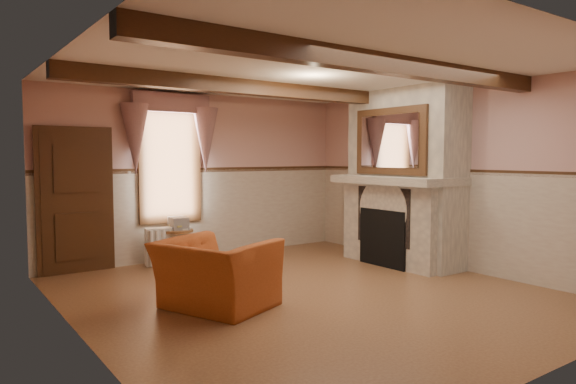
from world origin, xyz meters
TOP-DOWN VIEW (x-y plane):
  - floor at (0.00, 0.00)m, footprint 5.50×6.00m
  - ceiling at (0.00, 0.00)m, footprint 5.50×6.00m
  - wall_back at (0.00, 3.00)m, footprint 5.50×0.02m
  - wall_front at (0.00, -3.00)m, footprint 5.50×0.02m
  - wall_left at (-2.75, 0.00)m, footprint 0.02×6.00m
  - wall_right at (2.75, 0.00)m, footprint 0.02×6.00m
  - wainscot at (0.00, 0.00)m, footprint 5.50×6.00m
  - chair_rail at (0.00, 0.00)m, footprint 5.50×6.00m
  - firebox at (2.00, 0.60)m, footprint 0.20×0.95m
  - armchair at (-1.24, 0.13)m, footprint 1.44×1.52m
  - side_table at (-0.60, 2.70)m, footprint 0.65×0.65m
  - book_stack at (-0.58, 2.71)m, footprint 0.29×0.34m
  - radiator at (-0.77, 2.70)m, footprint 0.72×0.29m
  - bowl at (2.24, 0.40)m, footprint 0.34×0.34m
  - mantel_clock at (2.24, 1.39)m, footprint 0.14×0.24m
  - oil_lamp at (2.24, 1.26)m, footprint 0.11×0.11m
  - candle_red at (2.24, -0.09)m, footprint 0.06×0.06m
  - jar_yellow at (2.24, -0.01)m, footprint 0.06×0.06m
  - fireplace at (2.42, 0.60)m, footprint 0.85×2.00m
  - mantel at (2.24, 0.60)m, footprint 1.05×2.05m
  - overmantel_mirror at (2.06, 0.60)m, footprint 0.06×1.44m
  - door at (-2.10, 2.94)m, footprint 1.10×0.10m
  - window at (-0.60, 2.97)m, footprint 1.06×0.08m
  - window_drapes at (-0.60, 2.88)m, footprint 1.30×0.14m
  - ceiling_beam_front at (0.00, -1.20)m, footprint 5.50×0.18m
  - ceiling_beam_back at (0.00, 1.20)m, footprint 5.50×0.18m

SIDE VIEW (x-z plane):
  - floor at x=0.00m, z-range -0.01..0.01m
  - side_table at x=-0.60m, z-range 0.00..0.55m
  - radiator at x=-0.77m, z-range 0.00..0.60m
  - armchair at x=-1.24m, z-range 0.00..0.78m
  - firebox at x=2.00m, z-range 0.00..0.90m
  - book_stack at x=-0.58m, z-range 0.55..0.75m
  - wainscot at x=0.00m, z-range 0.00..1.50m
  - door at x=-2.10m, z-range 0.00..2.10m
  - mantel at x=2.24m, z-range 1.30..1.42m
  - wall_back at x=0.00m, z-range 0.00..2.80m
  - wall_front at x=0.00m, z-range 0.00..2.80m
  - wall_left at x=-2.75m, z-range 0.00..2.80m
  - wall_right at x=2.75m, z-range 0.00..2.80m
  - fireplace at x=2.42m, z-range 0.00..2.80m
  - bowl at x=2.24m, z-range 1.42..1.50m
  - jar_yellow at x=2.24m, z-range 1.42..1.54m
  - chair_rail at x=0.00m, z-range 1.46..1.54m
  - candle_red at x=2.24m, z-range 1.42..1.58m
  - mantel_clock at x=2.24m, z-range 1.42..1.62m
  - oil_lamp at x=2.24m, z-range 1.42..1.70m
  - window at x=-0.60m, z-range 0.64..2.66m
  - overmantel_mirror at x=2.06m, z-range 1.45..2.49m
  - window_drapes at x=-0.60m, z-range 1.55..2.95m
  - ceiling_beam_front at x=0.00m, z-range 2.60..2.80m
  - ceiling_beam_back at x=0.00m, z-range 2.60..2.80m
  - ceiling at x=0.00m, z-range 2.79..2.80m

